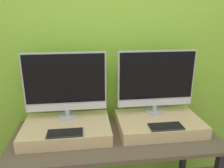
{
  "coord_description": "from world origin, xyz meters",
  "views": [
    {
      "loc": [
        -0.22,
        -1.2,
        1.64
      ],
      "look_at": [
        0.0,
        0.52,
        1.09
      ],
      "focal_mm": 35.0,
      "sensor_mm": 36.0,
      "label": 1
    }
  ],
  "objects": [
    {
      "name": "keyboard_left",
      "position": [
        -0.38,
        0.23,
        0.83
      ],
      "size": [
        0.26,
        0.12,
        0.01
      ],
      "color": "#2D2D2D",
      "rests_on": "wooden_riser_left"
    },
    {
      "name": "workbench",
      "position": [
        0.0,
        0.34,
        0.65
      ],
      "size": [
        1.63,
        0.67,
        0.72
      ],
      "color": "brown",
      "rests_on": "ground_plane"
    },
    {
      "name": "keyboard_right",
      "position": [
        0.38,
        0.23,
        0.83
      ],
      "size": [
        0.26,
        0.12,
        0.01
      ],
      "color": "#2D2D2D",
      "rests_on": "wooden_riser_right"
    },
    {
      "name": "monitor_left",
      "position": [
        -0.38,
        0.52,
        1.11
      ],
      "size": [
        0.67,
        0.17,
        0.55
      ],
      "color": "#B2B2B7",
      "rests_on": "wooden_riser_left"
    },
    {
      "name": "wall_back",
      "position": [
        0.0,
        0.74,
        1.3
      ],
      "size": [
        8.0,
        0.04,
        2.6
      ],
      "color": "#8CC638",
      "rests_on": "ground_plane"
    },
    {
      "name": "wooden_riser_right",
      "position": [
        0.38,
        0.39,
        0.77
      ],
      "size": [
        0.69,
        0.45,
        0.1
      ],
      "color": "#D6B77F",
      "rests_on": "workbench"
    },
    {
      "name": "monitor_right",
      "position": [
        0.38,
        0.52,
        1.11
      ],
      "size": [
        0.67,
        0.17,
        0.55
      ],
      "color": "#B2B2B7",
      "rests_on": "wooden_riser_right"
    },
    {
      "name": "wooden_riser_left",
      "position": [
        -0.38,
        0.39,
        0.77
      ],
      "size": [
        0.69,
        0.45,
        0.1
      ],
      "color": "#D6B77F",
      "rests_on": "workbench"
    }
  ]
}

